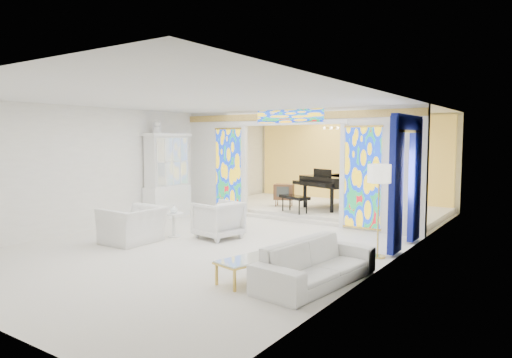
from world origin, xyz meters
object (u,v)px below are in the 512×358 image
Objects in this scene: armchair_left at (133,225)px; sofa at (316,263)px; china_cabinet at (167,177)px; coffee_table at (264,257)px; armchair_right at (218,220)px; tv_console at (284,192)px; grand_piano at (343,181)px.

armchair_left reaches higher than sofa.
coffee_table is at bearing -30.71° from china_cabinet.
armchair_right is (1.21, 1.39, 0.03)m from armchair_left.
tv_console is at bearing 117.93° from coffee_table.
tv_console reaches higher than sofa.
sofa is (6.17, -2.98, -0.84)m from china_cabinet.
china_cabinet is 4.01× the size of tv_console.
armchair_left is 1.85m from armchair_right.
grand_piano is at bearing 26.86° from sofa.
tv_console is (-3.12, 5.88, 0.27)m from coffee_table.
tv_console reaches higher than armchair_right.
china_cabinet is 0.89× the size of grand_piano.
coffee_table is at bearing 80.66° from armchair_left.
grand_piano is 4.51× the size of tv_console.
grand_piano is (2.20, 6.04, 0.59)m from armchair_left.
armchair_left is 1.74× the size of tv_console.
coffee_table is (3.68, -0.50, -0.04)m from armchair_left.
armchair_right is 0.41× the size of sofa.
tv_console is at bearing -160.34° from armchair_right.
armchair_left is 4.53m from sofa.
china_cabinet is 6.25m from coffee_table.
armchair_left reaches higher than coffee_table.
china_cabinet is at bearing -116.09° from grand_piano.
armchair_left is 0.53× the size of sofa.
tv_console reaches higher than armchair_left.
grand_piano is (-2.32, 6.35, 0.65)m from sofa.
sofa is (4.52, -0.31, -0.06)m from armchair_left.
sofa reaches higher than coffee_table.
armchair_right is 0.52× the size of coffee_table.
armchair_left is 0.67× the size of coffee_table.
china_cabinet is at bearing 149.29° from coffee_table.
china_cabinet is 5.12m from grand_piano.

